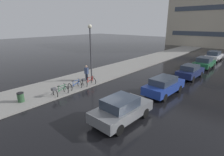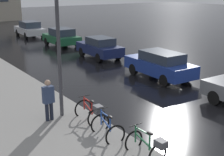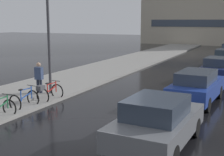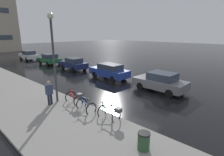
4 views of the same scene
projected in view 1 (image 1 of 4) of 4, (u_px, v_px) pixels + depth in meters
name	position (u px, v px, depth m)	size (l,w,h in m)	color
ground_plane	(100.00, 107.00, 12.72)	(140.00, 140.00, 0.00)	black
sidewalk_kerb	(121.00, 68.00, 23.66)	(4.80, 60.00, 0.14)	gray
bicycle_nearest	(59.00, 91.00, 14.53)	(0.74, 1.37, 0.95)	black
bicycle_second	(75.00, 86.00, 15.99)	(0.84, 1.16, 0.98)	black
bicycle_third	(88.00, 82.00, 16.81)	(0.82, 1.40, 0.95)	black
car_grey	(121.00, 109.00, 10.79)	(2.09, 4.19, 1.55)	slate
car_blue	(164.00, 85.00, 14.87)	(2.01, 4.44, 1.54)	navy
car_navy	(190.00, 71.00, 19.35)	(1.95, 4.10, 1.51)	navy
car_green	(204.00, 63.00, 23.64)	(2.06, 3.93, 1.53)	#1E6038
car_white	(214.00, 56.00, 28.64)	(2.09, 4.47, 1.56)	silver
pedestrian	(87.00, 73.00, 18.14)	(0.42, 0.27, 1.72)	#1E2333
streetlamp	(90.00, 46.00, 17.06)	(0.39, 0.39, 5.77)	#424247
trash_bin	(21.00, 98.00, 13.24)	(0.50, 0.50, 0.87)	#2D5133
building_facade_main	(214.00, 8.00, 43.70)	(20.92, 7.50, 18.90)	#B2A893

